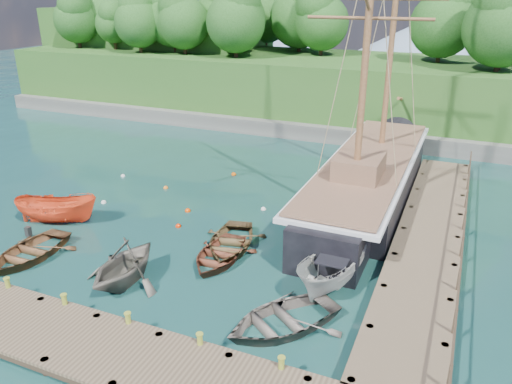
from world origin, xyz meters
TOP-DOWN VIEW (x-y plane):
  - ground at (0.00, 0.00)m, footprint 160.00×160.00m
  - dock_near at (2.00, -6.50)m, footprint 20.00×3.20m
  - dock_east at (11.50, 7.00)m, footprint 3.20×24.00m
  - bollard_0 at (-4.00, -5.10)m, footprint 0.26×0.26m
  - bollard_1 at (-1.00, -5.10)m, footprint 0.26×0.26m
  - bollard_2 at (2.00, -5.10)m, footprint 0.26×0.26m
  - bollard_3 at (5.00, -5.10)m, footprint 0.26×0.26m
  - bollard_4 at (8.00, -5.10)m, footprint 0.26×0.26m
  - rowboat_0 at (-6.00, -2.16)m, footprint 3.23×4.48m
  - rowboat_1 at (-0.43, -2.12)m, footprint 3.59×4.14m
  - rowboat_2 at (2.48, 1.18)m, footprint 3.11×4.24m
  - rowboat_3 at (7.00, -2.38)m, footprint 5.52×5.82m
  - rowboat_4 at (2.46, 2.50)m, footprint 4.05×5.03m
  - motorboat_orange at (-7.57, 1.42)m, footprint 4.91×3.15m
  - cabin_boat_white at (8.04, 1.11)m, footprint 2.82×5.30m
  - schooner at (7.39, 11.52)m, footprint 4.92×26.78m
  - mooring_buoy_0 at (-7.07, 4.60)m, footprint 0.31×0.31m
  - mooring_buoy_1 at (-1.77, 5.53)m, footprint 0.33×0.33m
  - mooring_buoy_2 at (-1.22, 3.57)m, footprint 0.31×0.31m
  - mooring_buoy_3 at (2.18, 7.48)m, footprint 0.31×0.31m
  - mooring_buoy_4 at (-4.92, 8.10)m, footprint 0.31×0.31m
  - mooring_buoy_5 at (-1.97, 12.13)m, footprint 0.34×0.34m
  - mooring_buoy_6 at (-8.85, 8.83)m, footprint 0.30×0.30m
  - headland at (-12.88, 31.36)m, footprint 51.00×19.31m
  - distant_ridge at (4.30, 70.00)m, footprint 117.00×40.00m

SIDE VIEW (x-z plane):
  - ground at x=0.00m, z-range 0.00..0.00m
  - bollard_0 at x=-4.00m, z-range -0.23..0.23m
  - bollard_1 at x=-1.00m, z-range -0.23..0.23m
  - bollard_2 at x=2.00m, z-range -0.23..0.23m
  - bollard_3 at x=5.00m, z-range -0.23..0.23m
  - bollard_4 at x=8.00m, z-range -0.23..0.23m
  - rowboat_0 at x=-6.00m, z-range -0.46..0.46m
  - rowboat_1 at x=-0.43m, z-range -1.08..1.08m
  - rowboat_2 at x=2.48m, z-range -0.43..0.43m
  - rowboat_3 at x=7.00m, z-range -0.49..0.49m
  - rowboat_4 at x=2.46m, z-range -0.46..0.46m
  - motorboat_orange at x=-7.57m, z-range -0.89..0.89m
  - cabin_boat_white at x=8.04m, z-range -0.97..0.97m
  - mooring_buoy_0 at x=-7.07m, z-range -0.16..0.16m
  - mooring_buoy_1 at x=-1.77m, z-range -0.17..0.17m
  - mooring_buoy_2 at x=-1.22m, z-range -0.16..0.16m
  - mooring_buoy_3 at x=2.18m, z-range -0.15..0.15m
  - mooring_buoy_4 at x=-4.92m, z-range -0.16..0.16m
  - mooring_buoy_5 at x=-1.97m, z-range -0.17..0.17m
  - mooring_buoy_6 at x=-8.85m, z-range -0.15..0.15m
  - dock_near at x=2.00m, z-range -0.12..0.98m
  - dock_east at x=11.50m, z-range -0.12..0.98m
  - schooner at x=7.39m, z-range -8.68..10.84m
  - distant_ridge at x=4.30m, z-range -0.65..9.35m
  - headland at x=-12.88m, z-range -0.91..11.99m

